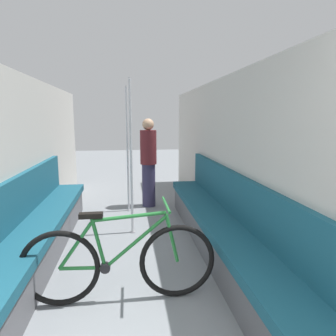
% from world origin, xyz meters
% --- Properties ---
extents(wall_right, '(0.10, 8.73, 2.19)m').
position_xyz_m(wall_right, '(1.33, 2.77, 1.09)').
color(wall_right, beige).
rests_on(wall_right, ground).
extents(bench_seat_row_left, '(0.48, 4.02, 1.00)m').
position_xyz_m(bench_seat_row_left, '(-1.07, 2.91, 0.32)').
color(bench_seat_row_left, '#5B5B60').
rests_on(bench_seat_row_left, ground).
extents(bench_seat_row_right, '(0.48, 4.02, 1.00)m').
position_xyz_m(bench_seat_row_right, '(1.07, 2.91, 0.32)').
color(bench_seat_row_right, '#5B5B60').
rests_on(bench_seat_row_right, ground).
extents(bicycle, '(1.73, 0.46, 0.90)m').
position_xyz_m(bicycle, '(-0.11, 2.11, 0.37)').
color(bicycle, black).
rests_on(bicycle, ground).
extents(grab_pole_near, '(0.08, 0.08, 2.17)m').
position_xyz_m(grab_pole_near, '(-0.02, 4.79, 1.06)').
color(grab_pole_near, gray).
rests_on(grab_pole_near, ground).
extents(grab_pole_far, '(0.08, 0.08, 2.17)m').
position_xyz_m(grab_pole_far, '(0.03, 3.75, 1.06)').
color(grab_pole_far, gray).
rests_on(grab_pole_far, ground).
extents(passenger_standing, '(0.30, 0.30, 1.63)m').
position_xyz_m(passenger_standing, '(0.36, 5.04, 0.84)').
color(passenger_standing, '#332D4C').
rests_on(passenger_standing, ground).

